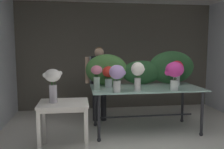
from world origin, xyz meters
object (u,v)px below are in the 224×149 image
object	(u,v)px
display_table_glass	(146,93)
vase_ivory_tulips	(138,73)
vase_scarlet_lilies	(109,75)
vase_magenta_ranunculus	(174,72)
side_table_white	(64,109)
vase_lilac_peonies	(117,75)
vase_rosy_stock	(97,75)
florist	(99,76)
vase_crimson_hydrangea	(177,70)
vase_white_roses_tall	(53,81)

from	to	relation	value
display_table_glass	vase_ivory_tulips	bearing A→B (deg)	-126.93
vase_scarlet_lilies	vase_magenta_ranunculus	bearing A→B (deg)	-24.23
side_table_white	vase_lilac_peonies	world-z (taller)	vase_lilac_peonies
side_table_white	vase_rosy_stock	size ratio (longest dim) A/B	1.74
side_table_white	florist	bearing A→B (deg)	63.91
vase_ivory_tulips	vase_crimson_hydrangea	bearing A→B (deg)	27.79
florist	vase_magenta_ranunculus	xyz separation A→B (m)	(1.19, -1.12, 0.18)
display_table_glass	vase_crimson_hydrangea	size ratio (longest dim) A/B	4.22
florist	vase_scarlet_lilies	world-z (taller)	florist
side_table_white	vase_white_roses_tall	xyz separation A→B (m)	(-0.15, -0.00, 0.43)
vase_lilac_peonies	vase_crimson_hydrangea	size ratio (longest dim) A/B	0.95
display_table_glass	vase_white_roses_tall	world-z (taller)	vase_white_roses_tall
vase_rosy_stock	vase_scarlet_lilies	bearing A→B (deg)	45.70
florist	vase_crimson_hydrangea	distance (m)	1.58
vase_lilac_peonies	vase_crimson_hydrangea	distance (m)	1.37
display_table_glass	side_table_white	xyz separation A→B (m)	(-1.47, -0.62, -0.07)
vase_crimson_hydrangea	florist	bearing A→B (deg)	157.58
vase_lilac_peonies	vase_white_roses_tall	size ratio (longest dim) A/B	0.89
display_table_glass	vase_scarlet_lilies	distance (m)	0.77
vase_magenta_ranunculus	vase_white_roses_tall	distance (m)	2.03
vase_rosy_stock	vase_scarlet_lilies	size ratio (longest dim) A/B	1.10
vase_crimson_hydrangea	vase_magenta_ranunculus	size ratio (longest dim) A/B	0.97
vase_rosy_stock	vase_magenta_ranunculus	size ratio (longest dim) A/B	0.87
display_table_glass	vase_white_roses_tall	distance (m)	1.77
display_table_glass	side_table_white	size ratio (longest dim) A/B	2.72
display_table_glass	vase_scarlet_lilies	size ratio (longest dim) A/B	5.17
florist	vase_crimson_hydrangea	world-z (taller)	florist
vase_magenta_ranunculus	vase_scarlet_lilies	size ratio (longest dim) A/B	1.26
vase_white_roses_tall	vase_ivory_tulips	bearing A→B (deg)	12.36
florist	vase_scarlet_lilies	size ratio (longest dim) A/B	4.00
florist	vase_white_roses_tall	world-z (taller)	florist
vase_magenta_ranunculus	florist	bearing A→B (deg)	136.74
vase_lilac_peonies	vase_rosy_stock	bearing A→B (deg)	141.10
side_table_white	vase_white_roses_tall	bearing A→B (deg)	-179.92
side_table_white	vase_lilac_peonies	size ratio (longest dim) A/B	1.64
florist	vase_rosy_stock	bearing A→B (deg)	-98.01
vase_scarlet_lilies	vase_ivory_tulips	xyz separation A→B (m)	(0.44, -0.44, 0.08)
vase_rosy_stock	vase_ivory_tulips	distance (m)	0.71
vase_lilac_peonies	vase_magenta_ranunculus	size ratio (longest dim) A/B	0.92
vase_scarlet_lilies	vase_white_roses_tall	bearing A→B (deg)	-141.71
vase_crimson_hydrangea	vase_magenta_ranunculus	world-z (taller)	vase_magenta_ranunculus
florist	vase_white_roses_tall	bearing A→B (deg)	-120.90
vase_rosy_stock	vase_magenta_ranunculus	bearing A→B (deg)	-10.31
vase_crimson_hydrangea	vase_scarlet_lilies	world-z (taller)	vase_crimson_hydrangea
vase_lilac_peonies	vase_scarlet_lilies	size ratio (longest dim) A/B	1.16
vase_rosy_stock	vase_ivory_tulips	bearing A→B (deg)	-15.96
display_table_glass	vase_crimson_hydrangea	world-z (taller)	vase_crimson_hydrangea
display_table_glass	side_table_white	bearing A→B (deg)	-157.00
vase_scarlet_lilies	vase_lilac_peonies	bearing A→B (deg)	-81.05
display_table_glass	vase_crimson_hydrangea	distance (m)	0.79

